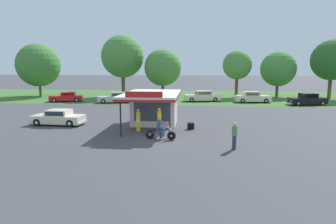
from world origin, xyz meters
name	(u,v)px	position (x,y,z in m)	size (l,w,h in m)	color
ground_plane	(160,138)	(0.00, 0.00, 0.00)	(300.00, 300.00, 0.00)	#424247
grass_verge_strip	(181,96)	(0.00, 30.00, 0.00)	(120.00, 24.00, 0.01)	#3D6B2D
service_station_kiosk	(154,106)	(-1.19, 4.95, 1.77)	(4.63, 7.71, 3.49)	silver
gas_pump_nearside	(138,121)	(-2.05, 1.89, 0.87)	(0.44, 0.44, 1.91)	slate
gas_pump_offside	(159,121)	(-0.32, 1.89, 0.92)	(0.44, 0.44, 2.01)	slate
motorcycle_with_rider	(160,131)	(0.03, -0.39, 0.65)	(2.26, 0.71, 1.58)	black
featured_classic_sedan	(58,118)	(-9.94, 4.01, 0.65)	(4.91, 2.11, 1.39)	beige
parked_car_back_row_far_right	(203,96)	(3.63, 23.28, 0.73)	(5.75, 2.78, 1.60)	beige
parked_car_back_row_right	(67,97)	(-16.95, 20.89, 0.67)	(5.23, 3.19, 1.46)	red
parked_car_back_row_centre_right	(252,97)	(10.99, 22.62, 0.74)	(5.33, 2.25, 1.61)	beige
parked_car_back_row_left	(117,98)	(-8.99, 20.30, 0.71)	(5.61, 2.82, 1.55)	#B7B7BC
parked_car_second_row_spare	(307,100)	(17.97, 20.36, 0.73)	(5.54, 2.74, 1.63)	black
parked_car_back_row_centre_left	(154,99)	(-3.23, 19.08, 0.72)	(5.16, 2.58, 1.55)	red
bystander_admiring_sedan	(151,106)	(-2.35, 10.67, 0.88)	(0.36, 0.36, 1.64)	#2D3351
bystander_strolling_foreground	(234,135)	(5.10, -2.46, 0.95)	(0.34, 0.34, 1.78)	#2D3351
tree_oak_distant_spare	(332,61)	(24.46, 28.70, 6.19)	(6.57, 6.57, 9.60)	brown
tree_oak_far_left	(238,66)	(9.61, 29.58, 5.37)	(4.95, 5.15, 8.01)	brown
tree_oak_centre	(39,66)	(-25.25, 28.33, 5.33)	(7.56, 7.56, 9.29)	brown
tree_oak_right	(123,57)	(-10.22, 29.04, 6.99)	(7.39, 7.39, 10.70)	brown
tree_oak_left	(163,68)	(-2.92, 27.67, 5.00)	(6.20, 6.20, 8.21)	brown
tree_oak_far_right	(277,70)	(16.65, 31.20, 4.69)	(6.03, 6.15, 7.88)	brown
spare_tire_stack	(191,126)	(2.21, 3.29, 0.27)	(0.60, 0.60, 0.54)	black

